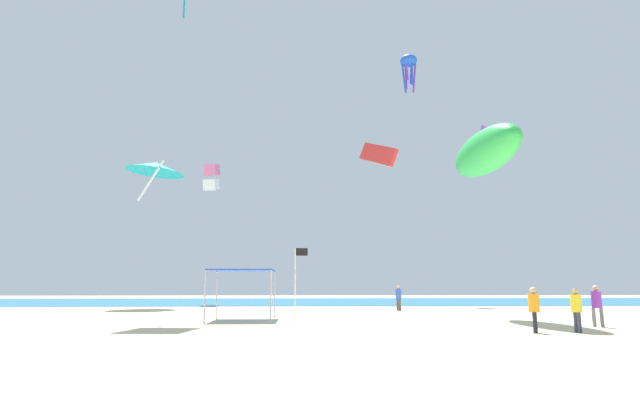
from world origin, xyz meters
TOP-DOWN VIEW (x-y plane):
  - ground at (0.00, 0.00)m, footprint 110.00×110.00m
  - ocean_strip at (0.00, 29.98)m, footprint 110.00×21.38m
  - canopy_tent at (-4.70, 4.96)m, footprint 3.05×3.32m
  - person_near_tent at (8.09, -1.92)m, footprint 0.38×0.42m
  - person_leftmost at (4.51, 13.11)m, footprint 0.38×0.41m
  - person_central at (6.52, -1.97)m, footprint 0.38×0.40m
  - person_rightmost at (10.20, 0.38)m, footprint 0.44×0.40m
  - banner_flag at (-2.04, 3.48)m, footprint 0.61×0.06m
  - kite_box_pink at (-10.10, 25.29)m, footprint 1.40×1.54m
  - kite_parafoil_red at (4.87, 22.90)m, footprint 2.86×4.81m
  - kite_octopus_blue at (8.72, 26.84)m, footprint 2.32×2.32m
  - kite_delta_teal at (-13.27, 18.76)m, footprint 5.10×5.05m
  - kite_inflatable_green at (7.62, 4.78)m, footprint 2.80×7.30m

SIDE VIEW (x-z plane):
  - ground at x=0.00m, z-range -0.10..0.00m
  - ocean_strip at x=0.00m, z-range 0.00..0.03m
  - person_near_tent at x=8.09m, z-range 0.14..1.72m
  - person_leftmost at x=4.51m, z-range 0.14..1.74m
  - person_central at x=6.52m, z-range 0.14..1.75m
  - person_rightmost at x=10.20m, z-range 0.14..1.81m
  - banner_flag at x=-2.04m, z-range 0.36..3.73m
  - canopy_tent at x=-4.70m, z-range 1.09..3.49m
  - kite_inflatable_green at x=7.62m, z-range 6.94..9.93m
  - kite_delta_teal at x=-13.27m, z-range 8.87..12.52m
  - kite_box_pink at x=-10.10m, z-range 10.00..12.63m
  - kite_parafoil_red at x=4.87m, z-range 11.35..14.59m
  - kite_octopus_blue at x=8.72m, z-range 21.48..25.42m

